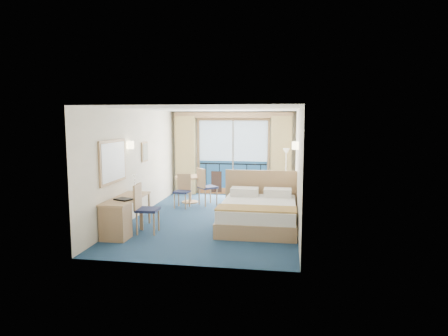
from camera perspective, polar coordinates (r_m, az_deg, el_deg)
floor at (r=10.04m, az=-1.25°, el=-7.18°), size 6.50×6.50×0.00m
room_walls at (r=9.76m, az=-1.28°, el=2.99°), size 4.04×6.54×2.72m
balcony_door at (r=12.98m, az=1.27°, el=1.21°), size 2.36×0.03×2.52m
curtain_left at (r=13.12m, az=-5.51°, el=1.82°), size 0.65×0.22×2.55m
curtain_right at (r=12.70m, az=8.16°, el=1.61°), size 0.65×0.22×2.55m
pelmet at (r=12.79m, az=1.25°, el=7.57°), size 3.80×0.25×0.18m
mirror at (r=8.94m, az=-15.58°, el=0.88°), size 0.05×1.25×0.95m
wall_print at (r=10.73m, az=-11.25°, el=2.28°), size 0.04×0.42×0.52m
sconce_left at (r=9.72m, az=-13.26°, el=3.21°), size 0.18×0.18×0.18m
sconce_right at (r=9.44m, az=10.23°, el=3.18°), size 0.18×0.18×0.18m
bed at (r=9.24m, az=4.99°, el=-6.37°), size 1.87×2.22×1.17m
nightstand at (r=10.57m, az=9.03°, el=-5.01°), size 0.42×0.40×0.55m
phone at (r=10.54m, az=9.14°, el=-3.29°), size 0.21×0.19×0.08m
armchair at (r=11.91m, az=8.48°, el=-3.29°), size 1.05×1.05×0.69m
floor_lamp at (r=12.20m, az=8.86°, el=1.00°), size 0.22×0.22×1.58m
desk at (r=8.66m, az=-14.90°, el=-6.89°), size 0.56×1.62×0.76m
desk_chair at (r=8.84m, az=-11.44°, el=-5.28°), size 0.49×0.48×1.07m
folder at (r=8.74m, az=-14.17°, el=-4.35°), size 0.42×0.37×0.03m
desk_lamp at (r=9.51m, az=-12.65°, el=-1.62°), size 0.11×0.11×0.40m
round_table at (r=11.81m, az=-4.91°, el=-2.09°), size 0.87×0.87×0.79m
table_chair_a at (r=11.40m, az=-2.74°, el=-2.35°), size 0.66×0.66×1.07m
table_chair_b at (r=11.22m, az=-5.89°, el=-2.95°), size 0.44×0.45×0.93m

